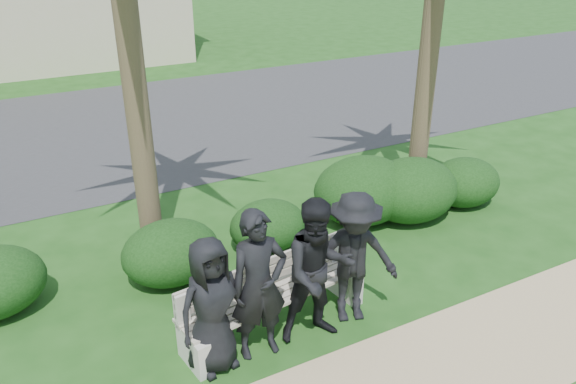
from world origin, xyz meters
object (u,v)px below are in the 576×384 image
object	(u,v)px
man_b	(259,285)
man_a	(211,306)
park_bench	(274,301)
man_c	(318,272)
man_d	(353,258)

from	to	relation	value
man_b	man_a	bearing A→B (deg)	-179.64
park_bench	man_a	xyz separation A→B (m)	(-0.87, -0.28, 0.42)
man_b	man_c	size ratio (longest dim) A/B	1.00
man_d	man_c	bearing A→B (deg)	-151.37
man_c	man_d	size ratio (longest dim) A/B	1.05
man_a	park_bench	bearing A→B (deg)	8.01
man_b	man_c	bearing A→B (deg)	-1.92
man_a	man_c	xyz separation A→B (m)	(1.24, -0.10, 0.10)
man_a	man_d	distance (m)	1.78
man_b	man_d	distance (m)	1.24
park_bench	man_c	bearing A→B (deg)	-53.68
man_c	man_d	world-z (taller)	man_c
park_bench	man_d	xyz separation A→B (m)	(0.90, -0.28, 0.48)
park_bench	man_a	distance (m)	1.01
man_a	man_c	distance (m)	1.25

